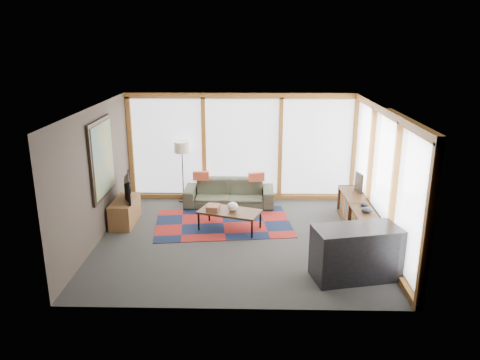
{
  "coord_description": "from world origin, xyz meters",
  "views": [
    {
      "loc": [
        0.21,
        -8.52,
        3.83
      ],
      "look_at": [
        0.0,
        0.4,
        1.1
      ],
      "focal_mm": 35.0,
      "sensor_mm": 36.0,
      "label": 1
    }
  ],
  "objects_px": {
    "floor_lamp": "(183,172)",
    "television": "(125,188)",
    "tv_console": "(125,212)",
    "bar_counter": "(356,253)",
    "bookshelf": "(359,217)",
    "sofa": "(229,193)",
    "coffee_table": "(230,220)"
  },
  "relations": [
    {
      "from": "bar_counter",
      "to": "floor_lamp",
      "type": "bearing_deg",
      "value": 119.62
    },
    {
      "from": "tv_console",
      "to": "television",
      "type": "height_order",
      "value": "television"
    },
    {
      "from": "bookshelf",
      "to": "tv_console",
      "type": "bearing_deg",
      "value": 176.21
    },
    {
      "from": "floor_lamp",
      "to": "television",
      "type": "distance_m",
      "value": 1.77
    },
    {
      "from": "sofa",
      "to": "television",
      "type": "height_order",
      "value": "television"
    },
    {
      "from": "coffee_table",
      "to": "bookshelf",
      "type": "bearing_deg",
      "value": -0.82
    },
    {
      "from": "bar_counter",
      "to": "bookshelf",
      "type": "bearing_deg",
      "value": 63.52
    },
    {
      "from": "coffee_table",
      "to": "television",
      "type": "height_order",
      "value": "television"
    },
    {
      "from": "floor_lamp",
      "to": "television",
      "type": "relative_size",
      "value": 1.61
    },
    {
      "from": "tv_console",
      "to": "bar_counter",
      "type": "distance_m",
      "value": 4.97
    },
    {
      "from": "sofa",
      "to": "bar_counter",
      "type": "xyz_separation_m",
      "value": [
        2.24,
        -3.45,
        0.14
      ]
    },
    {
      "from": "sofa",
      "to": "floor_lamp",
      "type": "bearing_deg",
      "value": 166.73
    },
    {
      "from": "bar_counter",
      "to": "television",
      "type": "bearing_deg",
      "value": 140.04
    },
    {
      "from": "floor_lamp",
      "to": "bar_counter",
      "type": "relative_size",
      "value": 1.06
    },
    {
      "from": "coffee_table",
      "to": "bookshelf",
      "type": "distance_m",
      "value": 2.65
    },
    {
      "from": "bookshelf",
      "to": "sofa",
      "type": "bearing_deg",
      "value": 150.99
    },
    {
      "from": "sofa",
      "to": "bar_counter",
      "type": "height_order",
      "value": "bar_counter"
    },
    {
      "from": "television",
      "to": "floor_lamp",
      "type": "bearing_deg",
      "value": -49.46
    },
    {
      "from": "floor_lamp",
      "to": "coffee_table",
      "type": "bearing_deg",
      "value": -55.45
    },
    {
      "from": "floor_lamp",
      "to": "coffee_table",
      "type": "relative_size",
      "value": 1.19
    },
    {
      "from": "bookshelf",
      "to": "television",
      "type": "bearing_deg",
      "value": 175.96
    },
    {
      "from": "bookshelf",
      "to": "bar_counter",
      "type": "relative_size",
      "value": 1.75
    },
    {
      "from": "floor_lamp",
      "to": "sofa",
      "type": "bearing_deg",
      "value": -13.8
    },
    {
      "from": "bookshelf",
      "to": "television",
      "type": "relative_size",
      "value": 2.67
    },
    {
      "from": "bookshelf",
      "to": "television",
      "type": "xyz_separation_m",
      "value": [
        -4.87,
        0.34,
        0.49
      ]
    },
    {
      "from": "coffee_table",
      "to": "bar_counter",
      "type": "distance_m",
      "value": 2.94
    },
    {
      "from": "coffee_table",
      "to": "sofa",
      "type": "bearing_deg",
      "value": 92.99
    },
    {
      "from": "floor_lamp",
      "to": "tv_console",
      "type": "bearing_deg",
      "value": -125.66
    },
    {
      "from": "coffee_table",
      "to": "bar_counter",
      "type": "relative_size",
      "value": 0.89
    },
    {
      "from": "floor_lamp",
      "to": "bookshelf",
      "type": "xyz_separation_m",
      "value": [
        3.85,
        -1.79,
        -0.43
      ]
    },
    {
      "from": "tv_console",
      "to": "bar_counter",
      "type": "bearing_deg",
      "value": -27.11
    },
    {
      "from": "sofa",
      "to": "bookshelf",
      "type": "bearing_deg",
      "value": -28.48
    }
  ]
}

